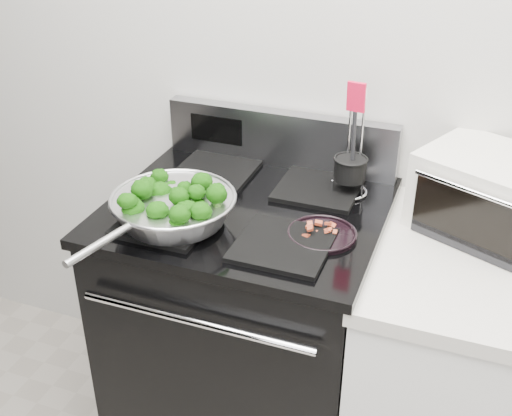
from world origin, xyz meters
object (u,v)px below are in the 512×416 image
at_px(utensil_holder, 350,174).
at_px(toaster_oven, 494,196).
at_px(gas_range, 248,329).
at_px(bacon_plate, 322,231).
at_px(skillet, 173,207).

height_order(utensil_holder, toaster_oven, utensil_holder).
relative_size(gas_range, utensil_holder, 3.23).
distance_m(gas_range, toaster_oven, 0.87).
height_order(bacon_plate, utensil_holder, utensil_holder).
relative_size(gas_range, bacon_plate, 6.01).
xyz_separation_m(gas_range, skillet, (-0.15, -0.17, 0.52)).
bearing_deg(bacon_plate, gas_range, 161.03).
xyz_separation_m(bacon_plate, utensil_holder, (0.01, 0.26, 0.05)).
height_order(skillet, bacon_plate, skillet).
xyz_separation_m(gas_range, bacon_plate, (0.25, -0.09, 0.48)).
distance_m(skillet, utensil_holder, 0.53).
relative_size(bacon_plate, utensil_holder, 0.54).
bearing_deg(bacon_plate, skillet, -168.24).
bearing_deg(bacon_plate, toaster_oven, 30.01).
bearing_deg(utensil_holder, skillet, -133.23).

